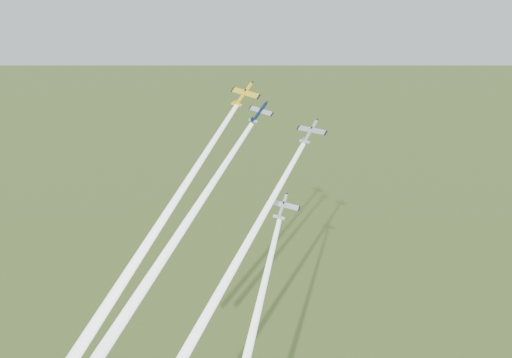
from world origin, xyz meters
The scene contains 7 objects.
plane_yellow centered at (-7.41, 5.67, 107.39)m, with size 8.15×8.08×1.28m, color yellow, non-canonical shape.
smoke_trail_yellow centered at (-17.03, -20.14, 82.27)m, with size 2.58×2.58×68.16m, color white, non-canonical shape.
plane_navy centered at (-1.70, 0.48, 104.81)m, with size 6.66×6.61×1.04m, color #0D1A3D, non-canonical shape.
smoke_trail_navy centered at (-11.46, -22.95, 81.65)m, with size 2.58×2.58×62.32m, color white, non-canonical shape.
plane_silver_right centered at (9.81, -0.11, 101.67)m, with size 7.25×7.20×1.14m, color silver, non-canonical shape.
smoke_trail_silver_right centered at (0.18, -28.27, 74.52)m, with size 2.58×2.58×74.16m, color white, non-canonical shape.
plane_silver_low centered at (6.03, -6.30, 86.78)m, with size 7.18×7.12×1.12m, color silver, non-canonical shape.
Camera 1 is at (45.85, -124.90, 132.30)m, focal length 45.00 mm.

